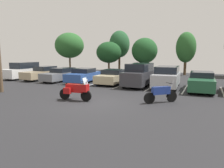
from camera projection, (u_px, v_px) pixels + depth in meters
ground at (92, 103)px, 12.21m from camera, size 44.00×44.00×0.10m
motorcycle_touring at (76, 90)px, 12.66m from camera, size 2.20×0.91×1.43m
motorcycle_second at (161, 93)px, 12.06m from camera, size 1.65×1.57×1.32m
parking_stripes at (110, 84)px, 19.56m from camera, size 24.45×4.77×0.01m
car_white at (24, 71)px, 23.76m from camera, size 1.91×4.66×1.85m
car_tan at (43, 73)px, 22.82m from camera, size 2.08×4.78×1.45m
car_grey at (62, 75)px, 21.65m from camera, size 2.07×4.76×1.36m
car_blue at (83, 75)px, 20.66m from camera, size 2.19×4.49×1.39m
car_champagne at (113, 77)px, 19.64m from camera, size 2.07×4.35×1.35m
car_charcoal at (139, 75)px, 18.25m from camera, size 1.87×4.72×2.00m
car_silver at (167, 77)px, 17.46m from camera, size 2.15×4.53×1.79m
car_green at (201, 81)px, 16.09m from camera, size 1.88×4.90×1.46m
tree_left at (69, 45)px, 33.78m from camera, size 4.69×4.69×6.18m
tree_rear at (145, 51)px, 29.14m from camera, size 3.61×3.61×5.02m
tree_right at (119, 44)px, 32.44m from camera, size 3.20×3.20×6.36m
tree_far_left at (109, 52)px, 29.20m from camera, size 3.53×3.53×4.49m
tree_center at (186, 48)px, 27.12m from camera, size 2.55×2.55×5.63m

